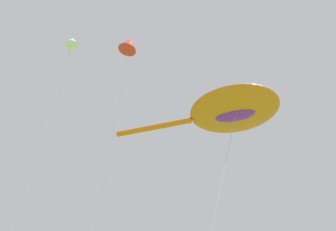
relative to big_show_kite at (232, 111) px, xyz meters
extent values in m
ellipsoid|color=orange|center=(0.09, -0.10, 0.02)|extent=(6.47, 6.61, 0.98)
cylinder|color=orange|center=(-3.12, 3.71, -0.12)|extent=(3.31, 3.84, 0.35)
ellipsoid|color=purple|center=(0.09, -0.10, -0.42)|extent=(2.23, 2.39, 0.35)
cone|color=red|center=(-6.68, 0.59, 2.12)|extent=(1.46, 1.54, 1.12)
cylinder|color=#B2B2B7|center=(-6.19, 2.94, -7.04)|extent=(1.00, 4.72, 18.33)
cone|color=white|center=(-9.95, -0.85, -1.59)|extent=(0.69, 0.69, 0.47)
cylinder|color=#B2B2B7|center=(-9.94, 0.13, -8.90)|extent=(0.02, 1.98, 14.61)
camera|label=1|loc=(-11.82, -11.16, -14.28)|focal=39.09mm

